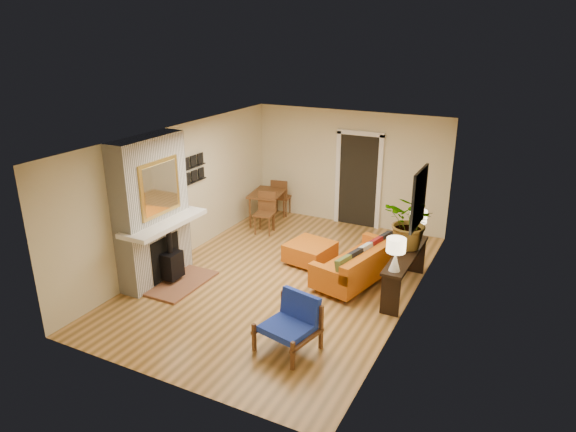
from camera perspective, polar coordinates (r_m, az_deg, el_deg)
name	(u,v)px	position (r m, az deg, el deg)	size (l,w,h in m)	color
room_shell	(366,181)	(10.97, 8.61, 3.86)	(6.50, 6.50, 6.50)	tan
fireplace	(154,214)	(9.19, -14.68, 0.17)	(1.09, 1.68, 2.60)	white
sofa	(361,264)	(9.25, 8.12, -5.34)	(1.21, 2.01, 0.74)	silver
ottoman	(310,252)	(9.90, 2.47, -3.97)	(0.92, 0.92, 0.41)	silver
blue_chair	(292,320)	(7.35, 0.49, -11.49)	(0.88, 0.86, 0.78)	brown
dining_table	(270,199)	(11.80, -1.99, 1.95)	(0.92, 1.72, 0.90)	brown
console_table	(405,261)	(8.91, 12.92, -4.93)	(0.34, 1.85, 0.72)	black
lamp_near	(396,251)	(8.06, 11.88, -3.79)	(0.30, 0.30, 0.54)	white
lamp_far	(418,221)	(9.37, 14.25, -0.56)	(0.30, 0.30, 0.54)	white
houseplant	(412,222)	(8.89, 13.57, -0.65)	(0.86, 0.75, 0.96)	#1E5919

